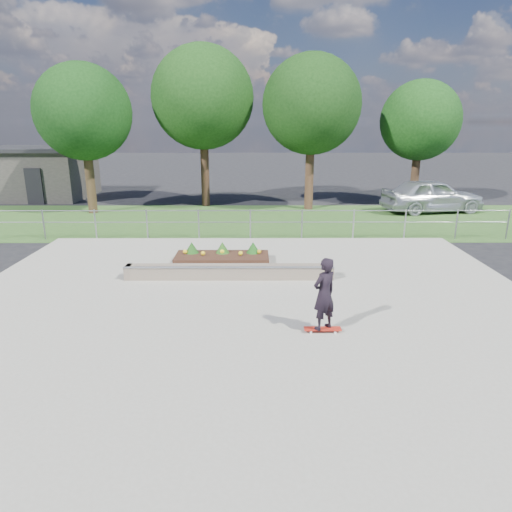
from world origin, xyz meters
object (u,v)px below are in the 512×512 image
at_px(grind_ledge, 229,272).
at_px(planter_bed, 222,256).
at_px(skateboarder, 324,294).
at_px(parked_car, 432,195).

xyz_separation_m(grind_ledge, planter_bed, (-0.31, 1.64, -0.02)).
height_order(grind_ledge, skateboarder, skateboarder).
relative_size(grind_ledge, planter_bed, 2.00).
bearing_deg(parked_car, grind_ledge, 127.47).
bearing_deg(skateboarder, grind_ledge, 122.16).
bearing_deg(skateboarder, planter_bed, 116.09).
height_order(skateboarder, parked_car, skateboarder).
bearing_deg(planter_bed, parked_car, 41.19).
xyz_separation_m(skateboarder, parked_car, (7.52, 13.93, -0.07)).
height_order(planter_bed, skateboarder, skateboarder).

